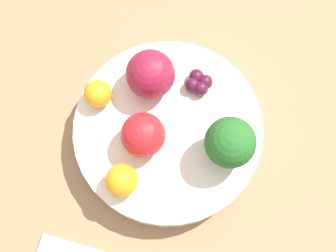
{
  "coord_description": "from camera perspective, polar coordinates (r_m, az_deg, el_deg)",
  "views": [
    {
      "loc": [
        -0.16,
        0.02,
        0.65
      ],
      "look_at": [
        0.0,
        0.0,
        0.07
      ],
      "focal_mm": 50.0,
      "sensor_mm": 36.0,
      "label": 1
    }
  ],
  "objects": [
    {
      "name": "broccoli",
      "position": [
        0.57,
        7.58,
        -2.03
      ],
      "size": [
        0.06,
        0.06,
        0.08
      ],
      "color": "#8CB76B",
      "rests_on": "bowl"
    },
    {
      "name": "apple_green",
      "position": [
        0.58,
        -3.06,
        -1.08
      ],
      "size": [
        0.06,
        0.06,
        0.06
      ],
      "color": "red",
      "rests_on": "bowl"
    },
    {
      "name": "orange_back",
      "position": [
        0.58,
        -5.66,
        -6.59
      ],
      "size": [
        0.04,
        0.04,
        0.04
      ],
      "color": "orange",
      "rests_on": "bowl"
    },
    {
      "name": "grape_cluster",
      "position": [
        0.62,
        3.77,
        5.27
      ],
      "size": [
        0.04,
        0.04,
        0.02
      ],
      "color": "#47142D",
      "rests_on": "bowl"
    },
    {
      "name": "apple_red",
      "position": [
        0.6,
        -2.16,
        6.33
      ],
      "size": [
        0.06,
        0.06,
        0.06
      ],
      "color": "maroon",
      "rests_on": "bowl"
    },
    {
      "name": "ground_plane",
      "position": [
        0.67,
        0.0,
        -1.68
      ],
      "size": [
        6.0,
        6.0,
        0.0
      ],
      "primitive_type": "plane",
      "color": "gray"
    },
    {
      "name": "orange_front",
      "position": [
        0.62,
        -8.55,
        3.92
      ],
      "size": [
        0.04,
        0.04,
        0.04
      ],
      "color": "orange",
      "rests_on": "bowl"
    },
    {
      "name": "bowl",
      "position": [
        0.63,
        0.0,
        -0.77
      ],
      "size": [
        0.25,
        0.25,
        0.04
      ],
      "color": "silver",
      "rests_on": "table_surface"
    },
    {
      "name": "table_surface",
      "position": [
        0.66,
        0.0,
        -1.47
      ],
      "size": [
        1.2,
        1.2,
        0.02
      ],
      "color": "#936D4C",
      "rests_on": "ground_plane"
    }
  ]
}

